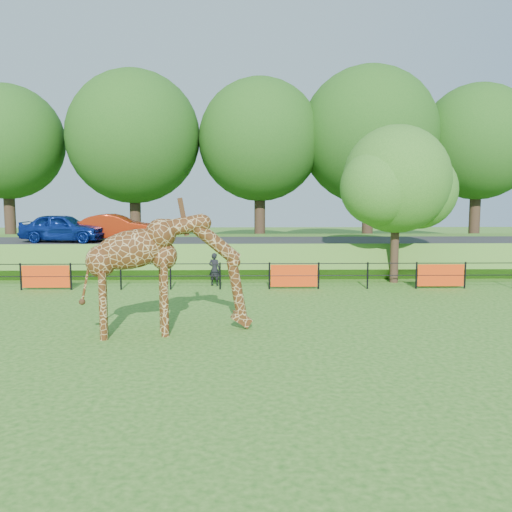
% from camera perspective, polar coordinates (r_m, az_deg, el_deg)
% --- Properties ---
extents(ground, '(90.00, 90.00, 0.00)m').
position_cam_1_polar(ground, '(15.38, -4.85, -8.61)').
color(ground, '#256018').
rests_on(ground, ground).
extents(giraffe, '(4.82, 1.85, 3.39)m').
position_cam_1_polar(giraffe, '(16.10, -8.74, -1.81)').
color(giraffe, '#4E2910').
rests_on(giraffe, ground).
extents(perimeter_fence, '(28.07, 0.10, 1.10)m').
position_cam_1_polar(perimeter_fence, '(23.09, -3.62, -2.01)').
color(perimeter_fence, black).
rests_on(perimeter_fence, ground).
extents(embankment, '(40.00, 9.00, 1.30)m').
position_cam_1_polar(embankment, '(30.51, -3.04, 0.33)').
color(embankment, '#256018').
rests_on(embankment, ground).
extents(road, '(40.00, 5.00, 0.12)m').
position_cam_1_polar(road, '(28.95, -3.14, 1.40)').
color(road, '#28282A').
rests_on(road, embankment).
extents(car_blue, '(4.33, 2.19, 1.41)m').
position_cam_1_polar(car_blue, '(29.88, -18.75, 2.69)').
color(car_blue, navy).
rests_on(car_blue, road).
extents(car_red, '(4.10, 1.48, 1.35)m').
position_cam_1_polar(car_red, '(29.82, -13.89, 2.78)').
color(car_red, '#B4280C').
rests_on(car_red, road).
extents(visitor, '(0.59, 0.50, 1.39)m').
position_cam_1_polar(visitor, '(23.97, -4.18, -1.33)').
color(visitor, black).
rests_on(visitor, ground).
extents(tree_east, '(5.40, 4.71, 6.76)m').
position_cam_1_polar(tree_east, '(25.32, 14.06, 7.05)').
color(tree_east, '#332117').
rests_on(tree_east, ground).
extents(bg_tree_line, '(37.30, 8.80, 11.82)m').
position_cam_1_polar(bg_tree_line, '(36.94, 0.21, 11.63)').
color(bg_tree_line, '#332117').
rests_on(bg_tree_line, ground).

